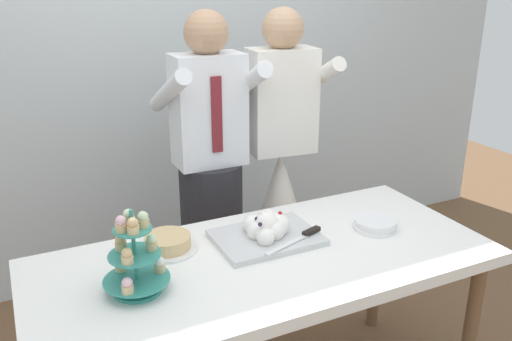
# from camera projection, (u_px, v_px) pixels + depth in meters

# --- Properties ---
(rear_wall) EXTENTS (5.20, 0.10, 2.90)m
(rear_wall) POSITION_uv_depth(u_px,v_px,m) (151.00, 40.00, 3.11)
(rear_wall) COLOR silver
(rear_wall) RESTS_ON ground_plane
(dessert_table) EXTENTS (1.80, 0.80, 0.78)m
(dessert_table) POSITION_uv_depth(u_px,v_px,m) (265.00, 273.00, 2.11)
(dessert_table) COLOR white
(dessert_table) RESTS_ON ground_plane
(cupcake_stand) EXTENTS (0.23, 0.23, 0.31)m
(cupcake_stand) POSITION_uv_depth(u_px,v_px,m) (135.00, 259.00, 1.82)
(cupcake_stand) COLOR teal
(cupcake_stand) RESTS_ON dessert_table
(main_cake_tray) EXTENTS (0.43, 0.32, 0.12)m
(main_cake_tray) POSITION_uv_depth(u_px,v_px,m) (267.00, 231.00, 2.21)
(main_cake_tray) COLOR silver
(main_cake_tray) RESTS_ON dessert_table
(plate_stack) EXTENTS (0.18, 0.18, 0.04)m
(plate_stack) POSITION_uv_depth(u_px,v_px,m) (375.00, 224.00, 2.31)
(plate_stack) COLOR white
(plate_stack) RESTS_ON dessert_table
(round_cake) EXTENTS (0.24, 0.24, 0.06)m
(round_cake) POSITION_uv_depth(u_px,v_px,m) (168.00, 243.00, 2.13)
(round_cake) COLOR white
(round_cake) RESTS_ON dessert_table
(person_groom) EXTENTS (0.46, 0.49, 1.66)m
(person_groom) POSITION_uv_depth(u_px,v_px,m) (211.00, 195.00, 2.74)
(person_groom) COLOR #232328
(person_groom) RESTS_ON ground_plane
(person_bride) EXTENTS (0.56, 0.56, 1.66)m
(person_bride) POSITION_uv_depth(u_px,v_px,m) (280.00, 209.00, 2.98)
(person_bride) COLOR white
(person_bride) RESTS_ON ground_plane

